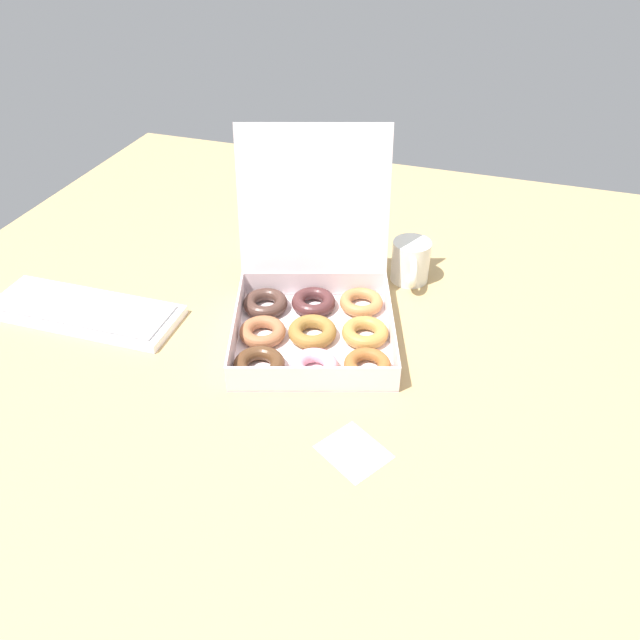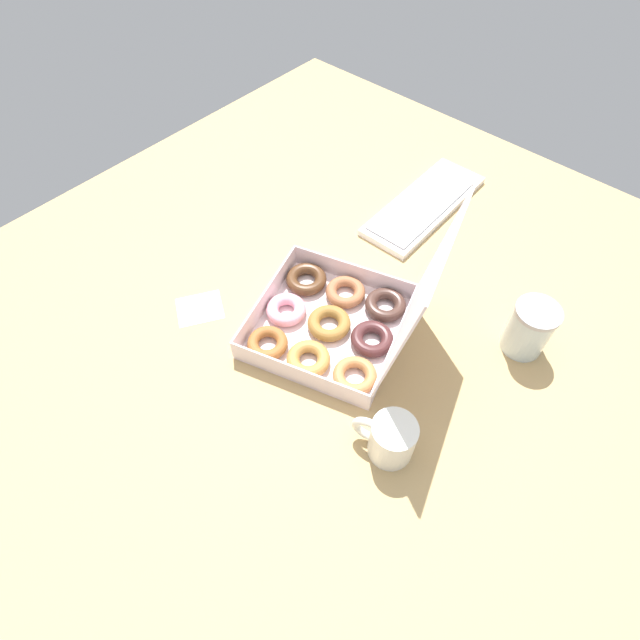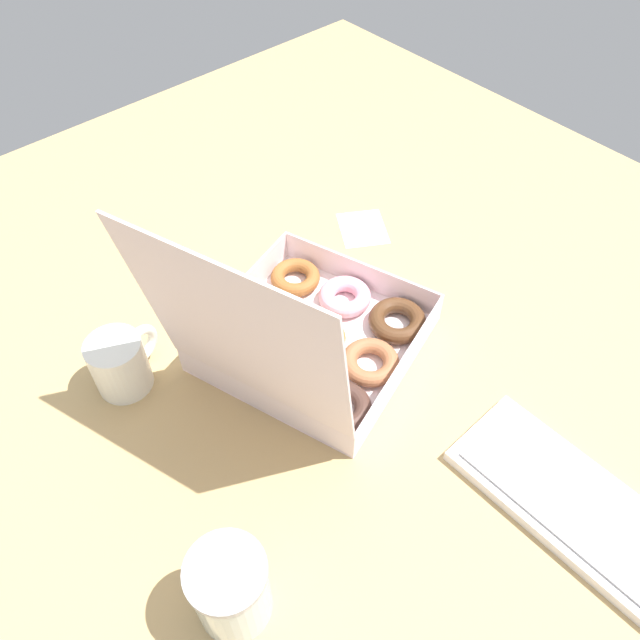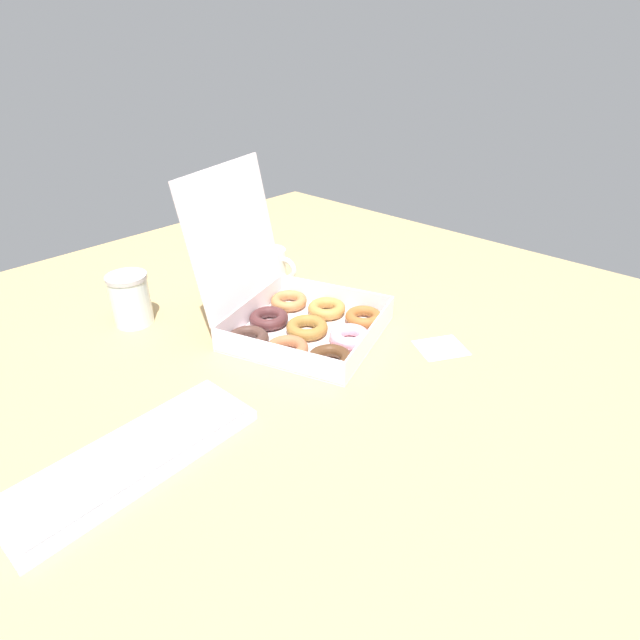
{
  "view_description": "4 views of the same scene",
  "coord_description": "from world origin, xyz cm",
  "px_view_note": "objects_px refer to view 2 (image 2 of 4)",
  "views": [
    {
      "loc": [
        34.34,
        -96.02,
        78.88
      ],
      "look_at": [
        3.93,
        -2.46,
        5.13
      ],
      "focal_mm": 35.0,
      "sensor_mm": 36.0,
      "label": 1
    },
    {
      "loc": [
        53.51,
        40.57,
        92.03
      ],
      "look_at": [
        4.05,
        -3.52,
        3.68
      ],
      "focal_mm": 28.0,
      "sensor_mm": 36.0,
      "label": 2
    },
    {
      "loc": [
        -46.95,
        40.43,
        81.86
      ],
      "look_at": [
        3.68,
        -4.41,
        3.47
      ],
      "focal_mm": 35.0,
      "sensor_mm": 36.0,
      "label": 3
    },
    {
      "loc": [
        -69.66,
        -72.83,
        60.35
      ],
      "look_at": [
        3.65,
        -5.2,
        4.3
      ],
      "focal_mm": 28.0,
      "sensor_mm": 36.0,
      "label": 4
    }
  ],
  "objects_px": {
    "keyboard": "(424,205)",
    "coffee_mug": "(390,438)",
    "glass_jar": "(529,329)",
    "donut_box": "(338,320)"
  },
  "relations": [
    {
      "from": "keyboard",
      "to": "glass_jar",
      "type": "height_order",
      "value": "glass_jar"
    },
    {
      "from": "keyboard",
      "to": "coffee_mug",
      "type": "relative_size",
      "value": 3.35
    },
    {
      "from": "donut_box",
      "to": "coffee_mug",
      "type": "distance_m",
      "value": 0.29
    },
    {
      "from": "donut_box",
      "to": "coffee_mug",
      "type": "bearing_deg",
      "value": 59.44
    },
    {
      "from": "coffee_mug",
      "to": "glass_jar",
      "type": "distance_m",
      "value": 0.4
    },
    {
      "from": "keyboard",
      "to": "glass_jar",
      "type": "xyz_separation_m",
      "value": [
        0.24,
        0.42,
        0.05
      ]
    },
    {
      "from": "keyboard",
      "to": "coffee_mug",
      "type": "xyz_separation_m",
      "value": [
        0.63,
        0.35,
        0.04
      ]
    },
    {
      "from": "coffee_mug",
      "to": "glass_jar",
      "type": "xyz_separation_m",
      "value": [
        -0.39,
        0.07,
        0.01
      ]
    },
    {
      "from": "keyboard",
      "to": "coffee_mug",
      "type": "height_order",
      "value": "coffee_mug"
    },
    {
      "from": "coffee_mug",
      "to": "keyboard",
      "type": "bearing_deg",
      "value": -150.98
    }
  ]
}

